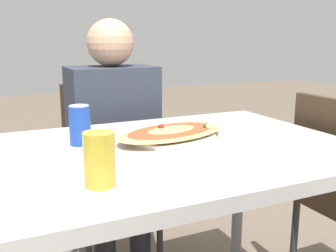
% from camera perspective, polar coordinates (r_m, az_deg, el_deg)
% --- Properties ---
extents(dining_table, '(1.22, 0.82, 0.77)m').
position_cam_1_polar(dining_table, '(1.22, -1.18, -6.78)').
color(dining_table, silver).
rests_on(dining_table, ground_plane).
extents(chair_far_seated, '(0.40, 0.40, 0.88)m').
position_cam_1_polar(chair_far_seated, '(1.96, -8.69, -5.08)').
color(chair_far_seated, '#3F2D1E').
rests_on(chair_far_seated, ground_plane).
extents(person_seated, '(0.38, 0.27, 1.18)m').
position_cam_1_polar(person_seated, '(1.80, -7.87, -0.17)').
color(person_seated, '#2D2D38').
rests_on(person_seated, ground_plane).
extents(pizza_main, '(0.45, 0.32, 0.05)m').
position_cam_1_polar(pizza_main, '(1.30, 0.52, -1.11)').
color(pizza_main, white).
rests_on(pizza_main, dining_table).
extents(soda_can, '(0.07, 0.07, 0.12)m').
position_cam_1_polar(soda_can, '(1.25, -12.67, 0.12)').
color(soda_can, '#1E47B2').
rests_on(soda_can, dining_table).
extents(drink_glass, '(0.07, 0.07, 0.12)m').
position_cam_1_polar(drink_glass, '(0.90, -9.91, -4.76)').
color(drink_glass, gold).
rests_on(drink_glass, dining_table).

